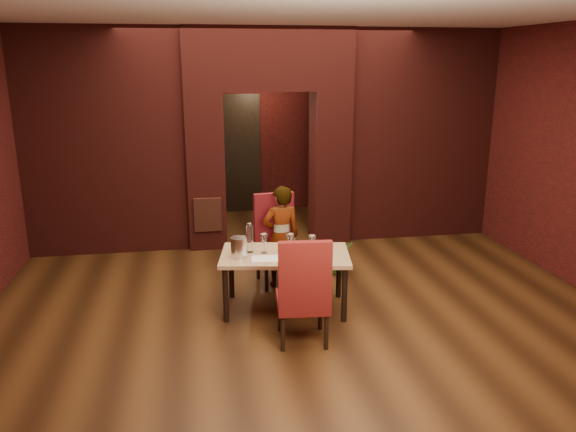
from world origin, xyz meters
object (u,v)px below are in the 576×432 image
chair_far (279,241)px  potted_plant (338,258)px  wine_glass_b (290,244)px  water_bottle (249,238)px  wine_glass_c (312,244)px  wine_bucket (239,247)px  dining_table (285,281)px  person_seated (281,236)px  chair_near (303,289)px  wine_glass_a (264,244)px

chair_far → potted_plant: size_ratio=2.74×
wine_glass_b → water_bottle: (-0.44, 0.14, 0.05)m
water_bottle → chair_far: bearing=56.3°
wine_glass_c → wine_bucket: size_ratio=0.94×
wine_glass_b → potted_plant: 1.41m
dining_table → wine_glass_c: 0.53m
dining_table → wine_bucket: 0.68m
person_seated → chair_far: bearing=-79.8°
water_bottle → potted_plant: size_ratio=0.81×
chair_near → potted_plant: size_ratio=2.70×
dining_table → chair_near: 0.79m
wine_glass_b → dining_table: bearing=161.2°
wine_glass_a → person_seated: bearing=65.2°
wine_glass_b → wine_glass_a: bearing=165.3°
chair_far → wine_glass_b: (0.01, -0.79, 0.21)m
dining_table → wine_glass_c: (0.30, -0.04, 0.44)m
wine_glass_a → wine_glass_c: size_ratio=1.07×
wine_glass_c → potted_plant: 1.30m
chair_near → wine_glass_c: chair_near is taller
chair_far → wine_glass_b: size_ratio=4.93×
person_seated → wine_glass_b: (-0.01, -0.72, 0.14)m
chair_far → potted_plant: chair_far is taller
wine_bucket → potted_plant: (1.38, 0.99, -0.57)m
dining_table → wine_glass_b: bearing=-9.1°
person_seated → wine_glass_b: person_seated is taller
dining_table → chair_far: chair_far is taller
dining_table → person_seated: size_ratio=1.10×
chair_far → person_seated: person_seated is taller
wine_bucket → wine_glass_a: bearing=14.6°
wine_glass_b → water_bottle: bearing=161.8°
wine_glass_a → potted_plant: wine_glass_a is taller
wine_glass_a → wine_glass_b: size_ratio=0.97×
potted_plant → person_seated: bearing=-160.9°
water_bottle → dining_table: bearing=-18.1°
chair_far → wine_glass_b: 0.82m
dining_table → chair_near: bearing=-76.9°
person_seated → water_bottle: 0.75m
wine_glass_a → potted_plant: bearing=39.9°
wine_bucket → potted_plant: size_ratio=0.54×
chair_far → water_bottle: size_ratio=3.37×
wine_glass_c → potted_plant: wine_glass_c is taller
dining_table → wine_bucket: bearing=-168.2°
chair_far → wine_glass_c: size_ratio=5.43×
chair_far → wine_glass_b: bearing=-96.3°
person_seated → wine_glass_c: person_seated is taller
wine_glass_a → wine_glass_c: bearing=-10.8°
chair_far → wine_glass_a: size_ratio=5.06×
wine_glass_a → water_bottle: water_bottle is taller
wine_glass_c → chair_far: bearing=107.1°
person_seated → wine_bucket: 0.93m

